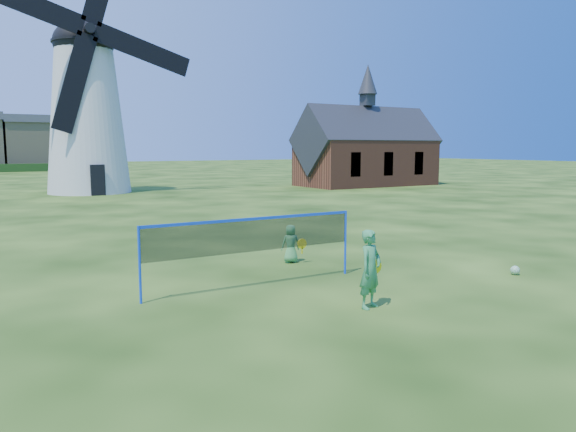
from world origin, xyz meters
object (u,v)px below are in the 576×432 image
Objects in this scene: player_girl at (370,269)px; play_ball at (515,270)px; player_boy at (291,244)px; windmill at (87,108)px; chapel at (367,152)px; badminton_net at (253,236)px.

play_ball is at bearing -14.80° from player_girl.
player_boy is (0.82, 4.32, -0.25)m from player_girl.
player_boy is (0.15, -26.27, -5.16)m from windmill.
player_boy is at bearing -89.68° from windmill.
windmill reaches higher than player_girl.
play_ball is at bearing -122.18° from chapel.
badminton_net reaches higher than player_boy.
badminton_net reaches higher than player_girl.
chapel reaches higher than play_ball.
windmill is 31.03m from play_ball.
player_girl is at bearing -64.38° from badminton_net.
play_ball is at bearing -20.07° from badminton_net.
chapel is at bearing 57.82° from play_ball.
chapel is 31.32m from play_ball.
chapel is 2.25× the size of badminton_net.
windmill is 16.57× the size of player_boy.
badminton_net is at bearing -133.01° from chapel.
badminton_net is (-22.61, -24.24, -1.56)m from chapel.
badminton_net is at bearing 96.70° from player_girl.
windmill is 21.28m from chapel.
play_ball is at bearing 148.10° from player_boy.
windmill is 3.35× the size of badminton_net.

